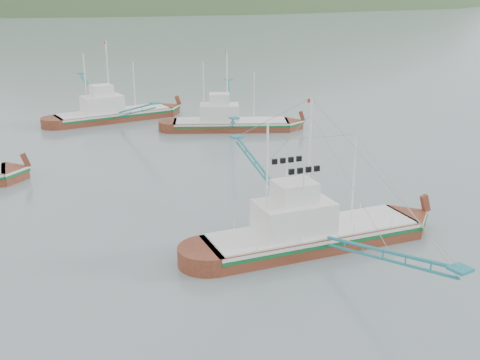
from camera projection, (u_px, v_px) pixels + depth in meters
ground at (293, 256)px, 36.55m from camera, size 1200.00×1200.00×0.00m
main_boat at (311, 220)px, 37.37m from camera, size 14.33×24.96×10.19m
bg_boat_right at (230, 112)px, 67.40m from camera, size 15.42×21.60×9.47m
bg_boat_far at (112, 109)px, 72.18m from camera, size 13.85×24.98×10.10m
headland_right at (209, 3)px, 503.67m from camera, size 684.00×432.00×306.00m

